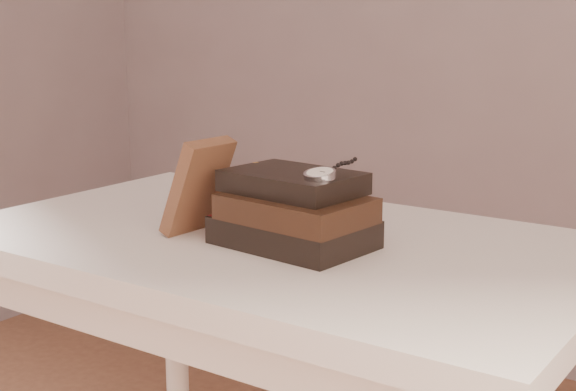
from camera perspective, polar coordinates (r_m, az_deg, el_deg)
The scene contains 5 objects.
table at distance 1.29m, azimuth -0.86°, elevation -6.74°, with size 1.00×0.60×0.75m.
book_stack at distance 1.19m, azimuth 0.44°, elevation -1.18°, with size 0.24×0.18×0.11m.
journal at distance 1.26m, azimuth -6.38°, elevation 0.65°, with size 0.02×0.10×0.16m, color #44271A.
pocket_watch at distance 1.13m, azimuth 2.42°, elevation 1.58°, with size 0.05×0.15×0.02m.
eyeglasses at distance 1.29m, azimuth -0.09°, elevation 0.43°, with size 0.10×0.12×0.04m.
Camera 1 is at (0.71, -0.64, 1.08)m, focal length 50.33 mm.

